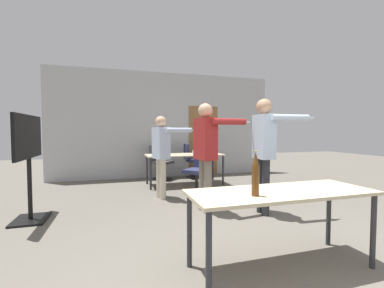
# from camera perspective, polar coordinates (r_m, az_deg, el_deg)

# --- Properties ---
(back_wall) EXTENTS (6.38, 0.12, 2.98)m
(back_wall) POSITION_cam_1_polar(r_m,az_deg,el_deg) (7.46, -5.44, 4.12)
(back_wall) COLOR #B2B5B7
(back_wall) RESTS_ON ground_plane
(conference_table_near) EXTENTS (1.79, 0.65, 0.75)m
(conference_table_near) POSITION_cam_1_polar(r_m,az_deg,el_deg) (2.63, 19.24, -11.41)
(conference_table_near) COLOR #C6B793
(conference_table_near) RESTS_ON ground_plane
(conference_table_far) EXTENTS (1.87, 0.81, 0.75)m
(conference_table_far) POSITION_cam_1_polar(r_m,az_deg,el_deg) (6.30, -1.67, -2.90)
(conference_table_far) COLOR #C6B793
(conference_table_far) RESTS_ON ground_plane
(tv_screen) EXTENTS (0.44, 1.17, 1.54)m
(tv_screen) POSITION_cam_1_polar(r_m,az_deg,el_deg) (4.40, -32.55, -2.02)
(tv_screen) COLOR black
(tv_screen) RESTS_ON ground_plane
(person_far_watching) EXTENTS (0.79, 0.62, 1.81)m
(person_far_watching) POSITION_cam_1_polar(r_m,az_deg,el_deg) (4.18, 15.84, 0.13)
(person_far_watching) COLOR #28282D
(person_far_watching) RESTS_ON ground_plane
(person_center_tall) EXTENTS (0.82, 0.58, 1.60)m
(person_center_tall) POSITION_cam_1_polar(r_m,az_deg,el_deg) (5.02, -6.77, -1.08)
(person_center_tall) COLOR beige
(person_center_tall) RESTS_ON ground_plane
(person_left_plaid) EXTENTS (0.85, 0.62, 1.76)m
(person_left_plaid) POSITION_cam_1_polar(r_m,az_deg,el_deg) (4.16, 3.14, -0.47)
(person_left_plaid) COLOR slate
(person_left_plaid) RESTS_ON ground_plane
(office_chair_side_rolled) EXTENTS (0.69, 0.68, 0.93)m
(office_chair_side_rolled) POSITION_cam_1_polar(r_m,az_deg,el_deg) (7.04, -7.06, -4.30)
(office_chair_side_rolled) COLOR black
(office_chair_side_rolled) RESTS_ON ground_plane
(office_chair_far_right) EXTENTS (0.69, 0.68, 0.93)m
(office_chair_far_right) POSITION_cam_1_polar(r_m,az_deg,el_deg) (5.50, 1.43, -6.29)
(office_chair_far_right) COLOR black
(office_chair_far_right) RESTS_ON ground_plane
(office_chair_far_left) EXTENTS (0.56, 0.52, 0.96)m
(office_chair_far_left) POSITION_cam_1_polar(r_m,az_deg,el_deg) (7.22, 0.15, -3.95)
(office_chair_far_left) COLOR black
(office_chair_far_left) RESTS_ON ground_plane
(beer_bottle) EXTENTS (0.06, 0.06, 0.39)m
(beer_bottle) POSITION_cam_1_polar(r_m,az_deg,el_deg) (2.30, 13.92, -6.63)
(beer_bottle) COLOR #563314
(beer_bottle) RESTS_ON conference_table_near
(drink_cup) EXTENTS (0.08, 0.08, 0.09)m
(drink_cup) POSITION_cam_1_polar(r_m,az_deg,el_deg) (6.36, 0.43, -1.84)
(drink_cup) COLOR silver
(drink_cup) RESTS_ON conference_table_far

